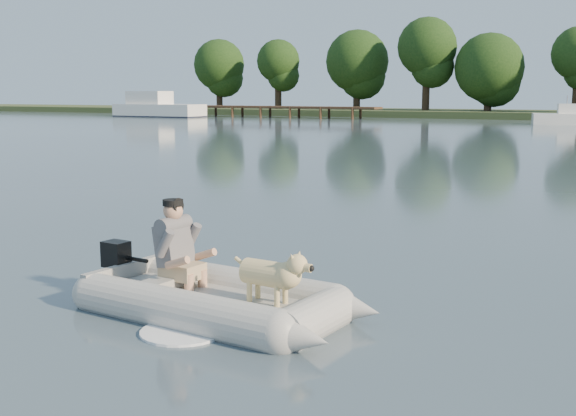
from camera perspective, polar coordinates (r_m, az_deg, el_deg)
The scene contains 8 objects.
water at distance 8.08m, azimuth -9.24°, elevation -7.42°, with size 160.00×160.00×0.00m, color slate.
dock at distance 65.80m, azimuth -0.27°, elevation 7.60°, with size 18.00×2.00×1.04m, color #4C331E, non-canonical shape.
dinghy at distance 7.48m, azimuth -5.52°, elevation -4.55°, with size 4.12×2.73×1.24m, color #9F9F9A, non-canonical shape.
man at distance 7.87m, azimuth -8.90°, elevation -2.66°, with size 0.65×0.55×0.96m, color #5E5D62, non-canonical shape.
dog at distance 7.20m, azimuth -1.66°, elevation -5.55°, with size 0.83×0.30×0.55m, color #D3BE7A, non-canonical shape.
outboard_motor at distance 8.51m, azimuth -13.38°, elevation -4.77°, with size 0.37×0.26×0.70m, color black, non-canonical shape.
cabin_cruiser at distance 68.68m, azimuth -10.16°, elevation 8.08°, with size 9.10×3.25×2.82m, color white, non-canonical shape.
motorboat at distance 55.25m, azimuth 21.36°, elevation 7.17°, with size 5.13×1.97×2.17m, color white, non-canonical shape.
Camera 1 is at (4.67, -6.18, 2.29)m, focal length 45.00 mm.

